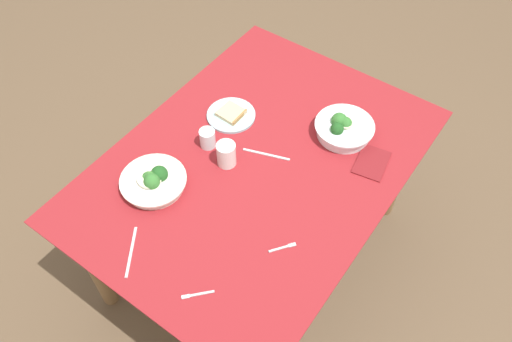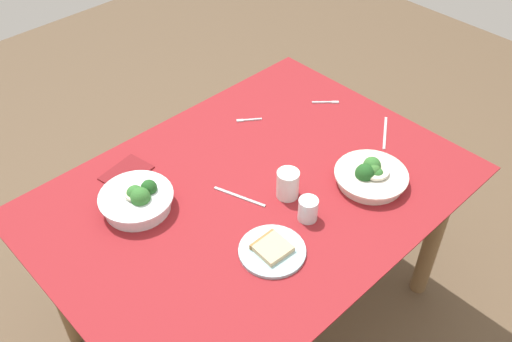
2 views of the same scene
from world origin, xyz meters
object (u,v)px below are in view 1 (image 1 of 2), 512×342
at_px(bread_side_plate, 231,115).
at_px(fork_by_near_bowl, 284,247).
at_px(broccoli_bowl_far, 154,181).
at_px(water_glass_center, 208,138).
at_px(table_knife_left, 131,252).
at_px(water_glass_side, 226,154).
at_px(broccoli_bowl_near, 343,128).
at_px(table_knife_right, 266,154).
at_px(napkin_folded_upper, 372,162).
at_px(fork_by_far_bowl, 196,295).

height_order(bread_side_plate, fork_by_near_bowl, bread_side_plate).
relative_size(broccoli_bowl_far, bread_side_plate, 1.22).
bearing_deg(fork_by_near_bowl, water_glass_center, 103.44).
height_order(fork_by_near_bowl, table_knife_left, same).
bearing_deg(water_glass_side, broccoli_bowl_near, -36.73).
xyz_separation_m(water_glass_center, table_knife_left, (-0.55, -0.10, -0.04)).
xyz_separation_m(broccoli_bowl_near, table_knife_right, (-0.28, 0.20, -0.04)).
bearing_deg(water_glass_side, broccoli_bowl_far, 148.80).
xyz_separation_m(water_glass_center, napkin_folded_upper, (0.31, -0.60, -0.04)).
height_order(broccoli_bowl_far, water_glass_side, water_glass_side).
bearing_deg(water_glass_side, water_glass_center, 76.25).
relative_size(broccoli_bowl_near, bread_side_plate, 1.18).
distance_m(fork_by_far_bowl, table_knife_left, 0.29).
relative_size(broccoli_bowl_far, fork_by_far_bowl, 2.90).
bearing_deg(water_glass_side, fork_by_near_bowl, -115.47).
bearing_deg(broccoli_bowl_far, napkin_folded_upper, -46.67).
bearing_deg(broccoli_bowl_near, table_knife_right, 144.89).
relative_size(broccoli_bowl_near, water_glass_side, 2.40).
distance_m(broccoli_bowl_near, table_knife_right, 0.34).
relative_size(water_glass_side, napkin_folded_upper, 0.62).
height_order(water_glass_center, water_glass_side, water_glass_side).
height_order(broccoli_bowl_near, table_knife_right, broccoli_bowl_near).
bearing_deg(broccoli_bowl_far, bread_side_plate, -1.57).
xyz_separation_m(broccoli_bowl_near, fork_by_near_bowl, (-0.60, -0.10, -0.04)).
distance_m(broccoli_bowl_far, broccoli_bowl_near, 0.81).
distance_m(table_knife_left, table_knife_right, 0.66).
bearing_deg(bread_side_plate, table_knife_right, -109.95).
distance_m(fork_by_far_bowl, table_knife_right, 0.66).
height_order(broccoli_bowl_near, fork_by_far_bowl, broccoli_bowl_near).
relative_size(water_glass_center, table_knife_left, 0.40).
bearing_deg(fork_by_far_bowl, broccoli_bowl_near, -139.41).
height_order(broccoli_bowl_far, table_knife_right, broccoli_bowl_far).
bearing_deg(fork_by_near_bowl, bread_side_plate, 89.60).
xyz_separation_m(water_glass_side, fork_by_far_bowl, (-0.51, -0.27, -0.05)).
relative_size(fork_by_near_bowl, table_knife_right, 0.45).
bearing_deg(napkin_folded_upper, fork_by_far_bowl, 166.26).
bearing_deg(fork_by_far_bowl, broccoli_bowl_far, -78.49).
xyz_separation_m(water_glass_center, fork_by_far_bowl, (-0.54, -0.39, -0.04)).
height_order(broccoli_bowl_far, table_knife_left, broccoli_bowl_far).
distance_m(water_glass_side, fork_by_far_bowl, 0.58).
bearing_deg(fork_by_far_bowl, water_glass_side, -109.75).
bearing_deg(napkin_folded_upper, bread_side_plate, 101.17).
height_order(table_knife_left, table_knife_right, same).
relative_size(water_glass_side, table_knife_right, 0.53).
relative_size(bread_side_plate, table_knife_left, 1.04).
xyz_separation_m(fork_by_near_bowl, table_knife_left, (-0.33, 0.43, -0.00)).
height_order(fork_by_near_bowl, table_knife_right, same).
height_order(broccoli_bowl_near, napkin_folded_upper, broccoli_bowl_near).
xyz_separation_m(water_glass_center, table_knife_right, (0.10, -0.23, -0.04)).
relative_size(table_knife_left, napkin_folded_upper, 1.22).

